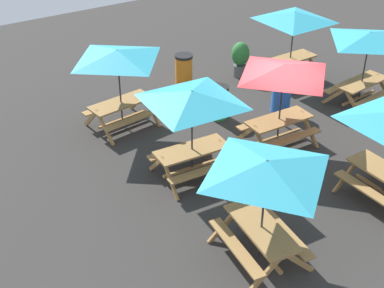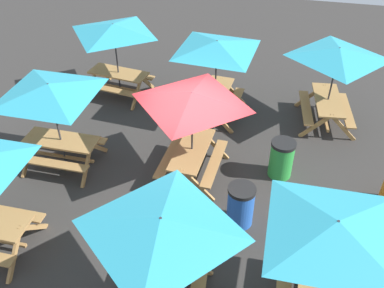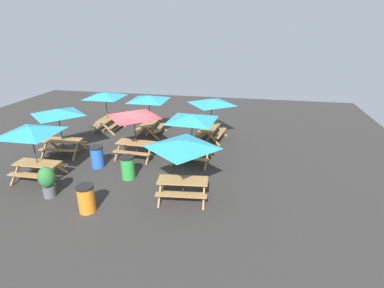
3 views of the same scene
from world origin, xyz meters
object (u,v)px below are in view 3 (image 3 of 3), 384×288
object	(u,v)px
picnic_table_2	(212,105)
trash_bin_orange	(86,198)
picnic_table_7	(31,134)
picnic_table_1	(192,121)
trash_bin_blue	(97,157)
potted_plant_0	(47,180)
picnic_table_4	(182,148)
picnic_table_0	(134,117)
picnic_table_3	(149,101)
picnic_table_6	(58,115)
picnic_table_5	(105,98)
trash_bin_green	(128,167)

from	to	relation	value
picnic_table_2	trash_bin_orange	world-z (taller)	picnic_table_2
picnic_table_7	trash_bin_orange	world-z (taller)	picnic_table_7
picnic_table_1	trash_bin_blue	world-z (taller)	picnic_table_1
potted_plant_0	picnic_table_4	bearing A→B (deg)	9.86
picnic_table_2	trash_bin_blue	bearing A→B (deg)	142.83
picnic_table_0	picnic_table_4	distance (m)	4.37
picnic_table_3	trash_bin_orange	bearing A→B (deg)	-176.82
trash_bin_orange	picnic_table_6	bearing A→B (deg)	130.45
picnic_table_5	picnic_table_7	xyz separation A→B (m)	(0.03, -6.34, 0.00)
picnic_table_7	picnic_table_5	bearing A→B (deg)	89.78
picnic_table_7	potted_plant_0	distance (m)	2.10
picnic_table_4	trash_bin_blue	xyz separation A→B (m)	(-4.32, 1.81, -1.49)
picnic_table_0	trash_bin_blue	size ratio (longest dim) A/B	2.38
picnic_table_5	trash_bin_blue	world-z (taller)	picnic_table_5
picnic_table_1	picnic_table_4	world-z (taller)	same
picnic_table_5	picnic_table_4	bearing A→B (deg)	-137.14
picnic_table_1	picnic_table_4	distance (m)	3.14
picnic_table_7	potted_plant_0	bearing A→B (deg)	-42.62
picnic_table_7	potted_plant_0	world-z (taller)	picnic_table_7
picnic_table_1	picnic_table_2	xyz separation A→B (m)	(0.45, 3.09, 0.00)
trash_bin_orange	potted_plant_0	distance (m)	1.96
picnic_table_1	trash_bin_orange	distance (m)	5.52
picnic_table_2	trash_bin_orange	size ratio (longest dim) A/B	2.38
picnic_table_3	picnic_table_7	size ratio (longest dim) A/B	1.00
trash_bin_blue	picnic_table_0	bearing A→B (deg)	45.89
picnic_table_2	picnic_table_5	xyz separation A→B (m)	(-6.28, 0.37, 0.00)
picnic_table_4	trash_bin_green	bearing A→B (deg)	151.07
picnic_table_2	picnic_table_4	size ratio (longest dim) A/B	1.00
picnic_table_6	picnic_table_7	distance (m)	2.60
trash_bin_blue	picnic_table_7	bearing A→B (deg)	-138.60
picnic_table_2	picnic_table_6	xyz separation A→B (m)	(-6.78, -3.42, 0.00)
picnic_table_3	picnic_table_7	xyz separation A→B (m)	(-2.71, -6.09, 0.00)
trash_bin_green	picnic_table_6	bearing A→B (deg)	157.02
picnic_table_6	trash_bin_green	distance (m)	4.65
picnic_table_5	trash_bin_orange	bearing A→B (deg)	-158.85
picnic_table_0	picnic_table_2	size ratio (longest dim) A/B	1.00
picnic_table_2	trash_bin_blue	size ratio (longest dim) A/B	2.38
picnic_table_5	picnic_table_2	bearing A→B (deg)	-93.41
picnic_table_1	picnic_table_7	distance (m)	6.47
picnic_table_7	trash_bin_orange	distance (m)	3.81
picnic_table_0	picnic_table_7	xyz separation A→B (m)	(-3.08, -2.91, 0.00)
picnic_table_2	trash_bin_orange	xyz separation A→B (m)	(-3.17, -7.65, -1.49)
picnic_table_0	trash_bin_blue	distance (m)	2.40
picnic_table_0	picnic_table_3	world-z (taller)	same
picnic_table_2	picnic_table_1	bearing A→B (deg)	-179.92
trash_bin_green	trash_bin_blue	bearing A→B (deg)	157.20
picnic_table_7	trash_bin_orange	size ratio (longest dim) A/B	2.89
trash_bin_orange	trash_bin_blue	xyz separation A→B (m)	(-1.31, 3.25, 0.00)
picnic_table_5	potted_plant_0	bearing A→B (deg)	-170.50
trash_bin_blue	picnic_table_1	bearing A→B (deg)	18.01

